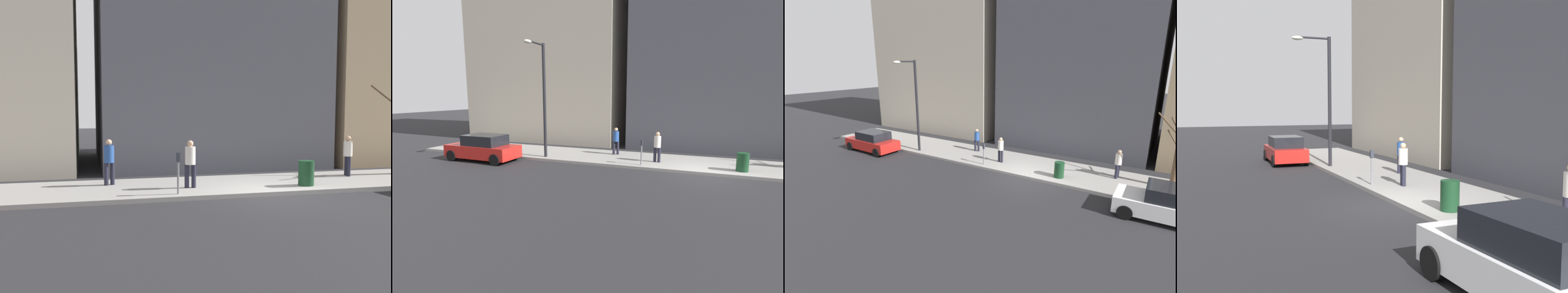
# 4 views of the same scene
# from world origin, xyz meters

# --- Properties ---
(ground_plane) EXTENTS (120.00, 120.00, 0.00)m
(ground_plane) POSITION_xyz_m (0.00, 0.00, 0.00)
(ground_plane) COLOR #232326
(sidewalk) EXTENTS (4.00, 36.00, 0.15)m
(sidewalk) POSITION_xyz_m (2.00, 0.00, 0.07)
(sidewalk) COLOR gray
(sidewalk) RESTS_ON ground
(parked_car_red) EXTENTS (2.01, 4.24, 1.52)m
(parked_car_red) POSITION_xyz_m (-1.09, 12.09, 0.74)
(parked_car_red) COLOR red
(parked_car_red) RESTS_ON ground
(parking_meter) EXTENTS (0.14, 0.10, 1.35)m
(parking_meter) POSITION_xyz_m (0.45, 3.15, 0.98)
(parking_meter) COLOR slate
(parking_meter) RESTS_ON sidewalk
(streetlamp) EXTENTS (1.97, 0.32, 6.50)m
(streetlamp) POSITION_xyz_m (0.28, 8.90, 4.02)
(streetlamp) COLOR black
(streetlamp) RESTS_ON sidewalk
(trash_bin) EXTENTS (0.56, 0.56, 0.90)m
(trash_bin) POSITION_xyz_m (0.90, -1.65, 0.60)
(trash_bin) COLOR #14381E
(trash_bin) RESTS_ON sidewalk
(pedestrian_midblock) EXTENTS (0.36, 0.39, 1.66)m
(pedestrian_midblock) POSITION_xyz_m (1.48, 2.50, 1.09)
(pedestrian_midblock) COLOR #1E1E2D
(pedestrian_midblock) RESTS_ON sidewalk
(pedestrian_far_corner) EXTENTS (0.36, 0.38, 1.66)m
(pedestrian_far_corner) POSITION_xyz_m (2.74, 5.21, 1.09)
(pedestrian_far_corner) COLOR #1E1E2D
(pedestrian_far_corner) RESTS_ON sidewalk
(office_block_center) EXTENTS (10.98, 10.98, 19.31)m
(office_block_center) POSITION_xyz_m (10.99, -0.18, 9.65)
(office_block_center) COLOR #4C4C56
(office_block_center) RESTS_ON ground
(office_tower_right) EXTENTS (12.71, 12.71, 18.82)m
(office_tower_right) POSITION_xyz_m (11.86, 12.76, 9.41)
(office_tower_right) COLOR #BCB29E
(office_tower_right) RESTS_ON ground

